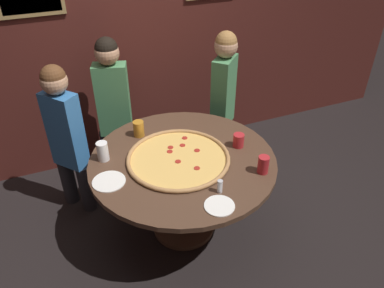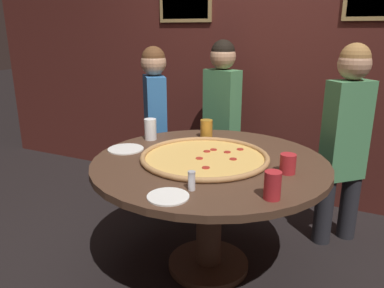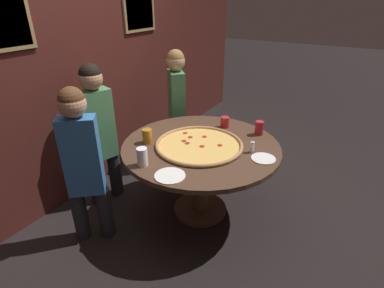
{
  "view_description": "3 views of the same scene",
  "coord_description": "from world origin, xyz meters",
  "views": [
    {
      "loc": [
        -0.8,
        -2.11,
        2.43
      ],
      "look_at": [
        0.07,
        -0.01,
        0.86
      ],
      "focal_mm": 35.0,
      "sensor_mm": 36.0,
      "label": 1
    },
    {
      "loc": [
        0.83,
        -1.95,
        1.49
      ],
      "look_at": [
        -0.09,
        -0.07,
        0.85
      ],
      "focal_mm": 35.0,
      "sensor_mm": 36.0,
      "label": 2
    },
    {
      "loc": [
        -2.09,
        -1.15,
        1.95
      ],
      "look_at": [
        -0.1,
        0.04,
        0.78
      ],
      "focal_mm": 28.0,
      "sensor_mm": 36.0,
      "label": 3
    }
  ],
  "objects": [
    {
      "name": "drink_cup_far_left",
      "position": [
        -0.55,
        0.22,
        0.81
      ],
      "size": [
        0.08,
        0.08,
        0.15
      ],
      "primitive_type": "cylinder",
      "color": "white",
      "rests_on": "dining_table"
    },
    {
      "name": "giant_pizza",
      "position": [
        -0.03,
        -0.0,
        0.75
      ],
      "size": [
        0.78,
        0.78,
        0.03
      ],
      "color": "#EAB75B",
      "rests_on": "dining_table"
    },
    {
      "name": "diner_far_left",
      "position": [
        -0.77,
        0.64,
        0.77
      ],
      "size": [
        0.31,
        0.34,
        1.36
      ],
      "rotation": [
        0.0,
        0.0,
        2.27
      ],
      "color": "#232328",
      "rests_on": "ground_plane"
    },
    {
      "name": "diner_far_right",
      "position": [
        -0.3,
        0.96,
        0.8
      ],
      "size": [
        0.37,
        0.24,
        1.41
      ],
      "rotation": [
        0.0,
        0.0,
        2.84
      ],
      "color": "#232328",
      "rests_on": "ground_plane"
    },
    {
      "name": "drink_cup_far_right",
      "position": [
        0.46,
        -0.02,
        0.79
      ],
      "size": [
        0.09,
        0.09,
        0.11
      ],
      "primitive_type": "cylinder",
      "color": "#B22328",
      "rests_on": "dining_table"
    },
    {
      "name": "white_plate_near_front",
      "position": [
        -0.57,
        -0.06,
        0.74
      ],
      "size": [
        0.23,
        0.23,
        0.01
      ],
      "primitive_type": "cylinder",
      "color": "white",
      "rests_on": "dining_table"
    },
    {
      "name": "dining_table",
      "position": [
        0.0,
        0.0,
        0.59
      ],
      "size": [
        1.41,
        1.41,
        0.74
      ],
      "color": "#4C3323",
      "rests_on": "ground_plane"
    },
    {
      "name": "diner_centre_back",
      "position": [
        0.7,
        0.72,
        0.8
      ],
      "size": [
        0.34,
        0.34,
        1.41
      ],
      "rotation": [
        0.0,
        0.0,
        -2.37
      ],
      "color": "#232328",
      "rests_on": "ground_plane"
    },
    {
      "name": "white_plate_beside_cup",
      "position": [
        0.03,
        -0.57,
        0.74
      ],
      "size": [
        0.2,
        0.2,
        0.01
      ],
      "primitive_type": "cylinder",
      "color": "white",
      "rests_on": "dining_table"
    },
    {
      "name": "condiment_shaker",
      "position": [
        0.09,
        -0.44,
        0.79
      ],
      "size": [
        0.04,
        0.04,
        0.1
      ],
      "color": "silver",
      "rests_on": "dining_table"
    },
    {
      "name": "ground_plane",
      "position": [
        0.0,
        0.0,
        0.0
      ],
      "size": [
        24.0,
        24.0,
        0.0
      ],
      "primitive_type": "plane",
      "color": "black"
    },
    {
      "name": "drink_cup_by_shaker",
      "position": [
        0.47,
        -0.37,
        0.81
      ],
      "size": [
        0.08,
        0.08,
        0.13
      ],
      "primitive_type": "cylinder",
      "color": "#B22328",
      "rests_on": "dining_table"
    },
    {
      "name": "drink_cup_beside_pizza",
      "position": [
        -0.21,
        0.43,
        0.81
      ],
      "size": [
        0.09,
        0.09,
        0.13
      ],
      "primitive_type": "cylinder",
      "color": "#BC7A23",
      "rests_on": "dining_table"
    },
    {
      "name": "back_wall",
      "position": [
        0.0,
        1.31,
        1.3
      ],
      "size": [
        6.4,
        0.08,
        2.6
      ],
      "color": "#4C1E19",
      "rests_on": "ground_plane"
    }
  ]
}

